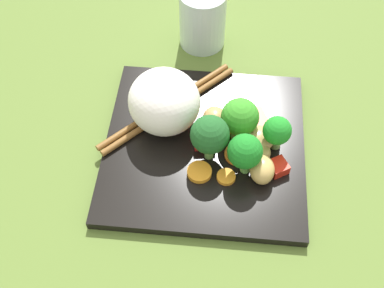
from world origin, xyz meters
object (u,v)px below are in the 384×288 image
object	(u,v)px
drinking_glass	(200,18)
broccoli_floret_0	(237,118)
carrot_slice_2	(218,134)
square_plate	(202,146)
chopstick_pair	(165,107)
rice_mound	(161,101)

from	to	relation	value
drinking_glass	broccoli_floret_0	bearing A→B (deg)	-164.48
carrot_slice_2	drinking_glass	distance (cm)	19.07
broccoli_floret_0	carrot_slice_2	xyz separation A→B (cm)	(-0.36, 2.10, -3.01)
carrot_slice_2	drinking_glass	bearing A→B (deg)	9.08
square_plate	broccoli_floret_0	bearing A→B (deg)	-70.25
carrot_slice_2	chopstick_pair	size ratio (longest dim) A/B	0.13
broccoli_floret_0	carrot_slice_2	bearing A→B (deg)	99.66
chopstick_pair	drinking_glass	xyz separation A→B (cm)	(14.49, -3.96, 2.69)
broccoli_floret_0	chopstick_pair	world-z (taller)	broccoli_floret_0
broccoli_floret_0	chopstick_pair	xyz separation A→B (cm)	(3.78, 9.04, -2.96)
chopstick_pair	rice_mound	bearing A→B (deg)	40.06
square_plate	rice_mound	world-z (taller)	rice_mound
chopstick_pair	drinking_glass	distance (cm)	15.26
rice_mound	square_plate	bearing A→B (deg)	-123.04
square_plate	chopstick_pair	size ratio (longest dim) A/B	1.45
square_plate	broccoli_floret_0	size ratio (longest dim) A/B	4.15
square_plate	drinking_glass	distance (cm)	20.13
square_plate	broccoli_floret_0	xyz separation A→B (cm)	(1.48, -4.13, 3.98)
rice_mound	drinking_glass	bearing A→B (deg)	-14.32
rice_mound	broccoli_floret_0	world-z (taller)	rice_mound
square_plate	rice_mound	bearing A→B (deg)	56.96
rice_mound	chopstick_pair	world-z (taller)	rice_mound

